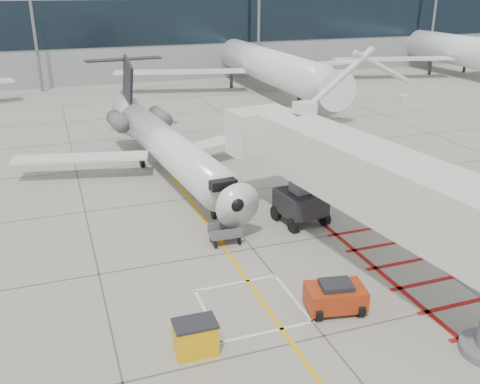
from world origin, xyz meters
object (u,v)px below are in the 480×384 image
object	(u,v)px
pushback_tug	(335,296)
spill_bin	(195,337)
regional_jet	(177,135)
jet_bridge	(379,194)

from	to	relation	value
pushback_tug	spill_bin	bearing A→B (deg)	-163.04
regional_jet	jet_bridge	size ratio (longest dim) A/B	1.35
regional_jet	jet_bridge	bearing A→B (deg)	-73.33
regional_jet	pushback_tug	distance (m)	17.74
spill_bin	jet_bridge	bearing A→B (deg)	18.65
regional_jet	spill_bin	size ratio (longest dim) A/B	17.32
jet_bridge	spill_bin	size ratio (longest dim) A/B	12.84
jet_bridge	pushback_tug	xyz separation A→B (m)	(-3.34, -2.35, -3.34)
pushback_tug	spill_bin	distance (m)	6.43
spill_bin	regional_jet	bearing A→B (deg)	79.65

